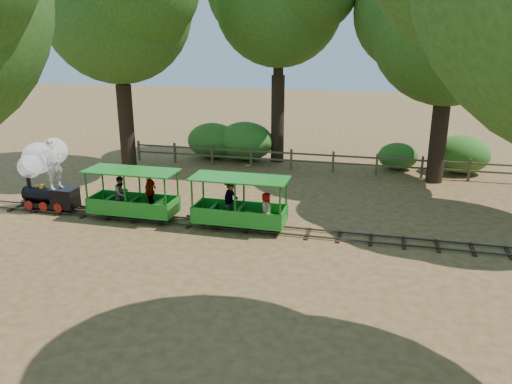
% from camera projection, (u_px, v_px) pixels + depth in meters
% --- Properties ---
extents(ground, '(90.00, 90.00, 0.00)m').
position_uv_depth(ground, '(278.00, 232.00, 16.43)').
color(ground, '#A07245').
rests_on(ground, ground).
extents(track, '(22.00, 1.00, 0.10)m').
position_uv_depth(track, '(278.00, 230.00, 16.41)').
color(track, '#3F3D3A').
rests_on(track, ground).
extents(locomotive, '(2.40, 1.13, 2.78)m').
position_uv_depth(locomotive, '(44.00, 169.00, 18.02)').
color(locomotive, black).
rests_on(locomotive, ground).
extents(carriage_front, '(3.21, 1.31, 1.67)m').
position_uv_depth(carriage_front, '(135.00, 197.00, 17.39)').
color(carriage_front, '#1D8920').
rests_on(carriage_front, track).
extents(carriage_rear, '(3.21, 1.37, 1.67)m').
position_uv_depth(carriage_rear, '(240.00, 206.00, 16.54)').
color(carriage_rear, '#1D8920').
rests_on(carriage_rear, track).
extents(oak_nw, '(8.20, 7.21, 10.61)m').
position_uv_depth(oak_nw, '(117.00, 0.00, 21.75)').
color(oak_nw, '#2D2116').
rests_on(oak_nw, ground).
extents(oak_ne, '(7.98, 7.02, 9.73)m').
position_uv_depth(oak_ne, '(451.00, 18.00, 20.12)').
color(oak_ne, '#2D2116').
rests_on(oak_ne, ground).
extents(fence, '(18.10, 0.10, 1.00)m').
position_uv_depth(fence, '(312.00, 159.00, 23.66)').
color(fence, brown).
rests_on(fence, ground).
extents(shrub_west, '(2.69, 2.07, 1.86)m').
position_uv_depth(shrub_west, '(213.00, 141.00, 26.01)').
color(shrub_west, '#2D6B1E').
rests_on(shrub_west, ground).
extents(shrub_mid_w, '(2.87, 2.21, 1.99)m').
position_uv_depth(shrub_mid_w, '(245.00, 141.00, 25.58)').
color(shrub_mid_w, '#2D6B1E').
rests_on(shrub_mid_w, ground).
extents(shrub_mid_e, '(1.87, 1.43, 1.29)m').
position_uv_depth(shrub_mid_e, '(398.00, 156.00, 23.92)').
color(shrub_mid_e, '#2D6B1E').
rests_on(shrub_mid_e, ground).
extents(shrub_east, '(2.57, 1.98, 1.78)m').
position_uv_depth(shrub_east, '(461.00, 155.00, 23.19)').
color(shrub_east, '#2D6B1E').
rests_on(shrub_east, ground).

